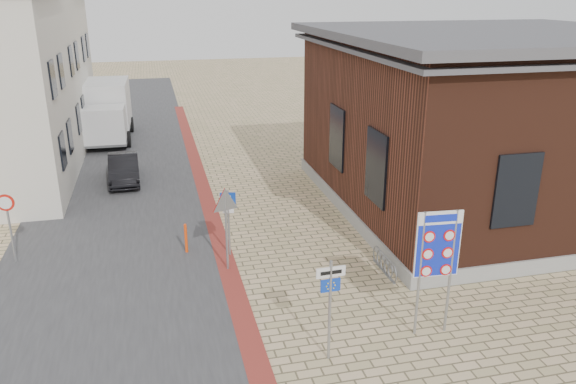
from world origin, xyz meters
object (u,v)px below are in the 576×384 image
parking_sign (228,212)px  bollard (186,238)px  sedan (124,169)px  box_truck (106,111)px  border_sign (438,246)px  essen_sign (330,295)px

parking_sign → bollard: parking_sign is taller
sedan → box_truck: (-1.14, 8.07, 1.07)m
bollard → border_sign: bearing=-47.1°
parking_sign → box_truck: bearing=115.6°
border_sign → bollard: 8.52m
border_sign → essen_sign: 2.93m
box_truck → sedan: bearing=-80.5°
parking_sign → bollard: (-1.36, 0.53, -1.00)m
sedan → bollard: (2.20, -8.06, -0.10)m
parking_sign → essen_sign: bearing=-66.2°
sedan → parking_sign: 9.34m
box_truck → essen_sign: box_truck is taller
bollard → parking_sign: bearing=-21.5°
border_sign → parking_sign: border_sign is taller
sedan → border_sign: size_ratio=1.12×
sedan → border_sign: 16.27m
essen_sign → parking_sign: size_ratio=1.13×
box_truck → border_sign: border_sign is taller
border_sign → essen_sign: border_sign is taller
essen_sign → bollard: (-2.84, 6.50, -1.19)m
border_sign → sedan: bearing=123.5°
sedan → bollard: 8.35m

